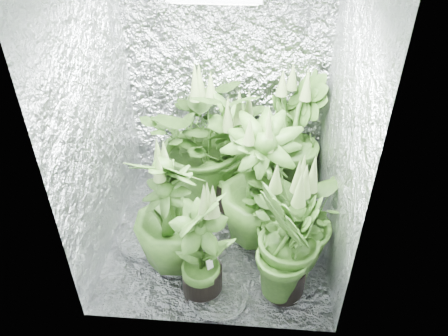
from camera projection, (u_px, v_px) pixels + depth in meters
name	position (u px, v px, depth m)	size (l,w,h in m)	color
ground	(219.00, 234.00, 3.41)	(1.60, 1.60, 0.00)	silver
walls	(218.00, 123.00, 2.82)	(1.62, 1.62, 2.00)	silver
plant_a	(206.00, 138.00, 3.51)	(1.07, 1.07, 1.17)	black
plant_b	(232.00, 156.00, 3.42)	(0.68, 0.68, 1.07)	black
plant_c	(292.00, 136.00, 3.58)	(0.61, 0.61, 1.14)	black
plant_d	(170.00, 212.00, 2.92)	(0.62, 0.62, 1.00)	black
plant_e	(292.00, 219.00, 2.93)	(0.83, 0.83, 0.91)	black
plant_f	(201.00, 248.00, 2.73)	(0.59, 0.59, 0.91)	black
plant_g	(289.00, 243.00, 2.70)	(0.53, 0.53, 1.00)	black
plant_h	(258.00, 184.00, 3.10)	(0.66, 0.66, 1.09)	black
circulation_fan	(295.00, 208.00, 3.42)	(0.17, 0.33, 0.38)	black
plant_label	(210.00, 264.00, 2.77)	(0.04, 0.01, 0.07)	white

